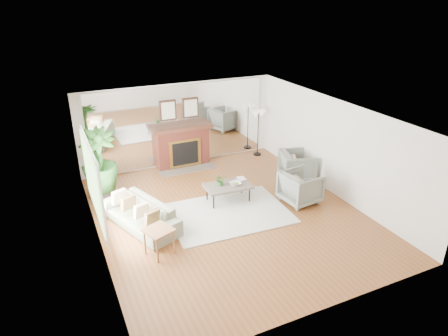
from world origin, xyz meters
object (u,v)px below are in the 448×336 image
fireplace (183,146)px  armchair_back (297,166)px  potted_ficus (99,163)px  floor_lamp (259,117)px  armchair_front (301,187)px  side_table (159,233)px  coffee_table (228,187)px  sofa (140,214)px

fireplace → armchair_back: 3.47m
fireplace → potted_ficus: 2.87m
armchair_back → potted_ficus: potted_ficus is taller
fireplace → floor_lamp: bearing=-3.6°
fireplace → potted_ficus: (-2.60, -1.17, 0.35)m
potted_ficus → fireplace: bearing=24.2°
armchair_front → side_table: armchair_front is taller
armchair_front → side_table: (-3.88, -0.66, 0.08)m
armchair_back → floor_lamp: floor_lamp is taller
coffee_table → side_table: (-2.22, -1.42, 0.06)m
potted_ficus → floor_lamp: potted_ficus is taller
coffee_table → armchair_back: 2.37m
fireplace → armchair_front: 3.93m
armchair_back → coffee_table: bearing=117.1°
armchair_back → floor_lamp: (-0.09, 2.13, 0.85)m
floor_lamp → armchair_back: bearing=-87.5°
armchair_back → potted_ficus: 5.35m
fireplace → armchair_back: (2.60, -2.29, -0.24)m
fireplace → side_table: fireplace is taller
coffee_table → floor_lamp: 3.46m
coffee_table → side_table: bearing=-147.3°
side_table → floor_lamp: 5.99m
fireplace → coffee_table: size_ratio=1.72×
coffee_table → sofa: (-2.31, -0.22, -0.12)m
fireplace → sofa: size_ratio=0.99×
armchair_back → armchair_front: bearing=167.3°
coffee_table → sofa: 2.32m
coffee_table → floor_lamp: floor_lamp is taller
sofa → potted_ficus: potted_ficus is taller
sofa → armchair_back: armchair_back is taller
armchair_back → sofa: bearing=115.3°
potted_ficus → armchair_back: bearing=-12.2°
fireplace → potted_ficus: bearing=-155.8°
armchair_back → armchair_front: 1.32m
floor_lamp → side_table: bearing=-138.7°
sofa → potted_ficus: size_ratio=1.11×
side_table → floor_lamp: floor_lamp is taller
armchair_front → side_table: bearing=93.6°
floor_lamp → fireplace: bearing=176.4°
armchair_front → coffee_table: bearing=59.3°
side_table → sofa: bearing=94.3°
fireplace → floor_lamp: fireplace is taller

